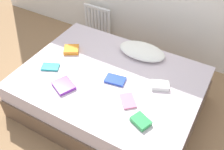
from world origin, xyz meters
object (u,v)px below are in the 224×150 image
Objects in this scene: bed at (110,92)px; textbook_purple at (64,86)px; textbook_teal at (50,67)px; textbook_blue at (115,80)px; pillow at (142,51)px; textbook_orange at (71,50)px; textbook_white at (160,85)px; textbook_green at (141,121)px; radiator at (97,20)px; textbook_pink at (128,101)px.

textbook_purple is at bearing -131.68° from bed.
textbook_blue reaches higher than textbook_teal.
pillow is (0.14, 0.52, 0.31)m from bed.
textbook_orange is 1.18m from textbook_white.
textbook_green is at bearing -33.54° from textbook_teal.
radiator reaches higher than textbook_teal.
radiator is 1.92m from textbook_pink.
textbook_blue reaches higher than textbook_pink.
textbook_orange reaches higher than textbook_blue.
textbook_green is at bearing -47.13° from radiator.
textbook_green reaches higher than textbook_purple.
textbook_green is at bearing -55.92° from textbook_orange.
radiator is at bearing 74.69° from textbook_orange.
textbook_orange reaches higher than textbook_purple.
pillow is 1.02m from textbook_green.
textbook_green is 0.80× the size of textbook_blue.
textbook_teal reaches higher than textbook_pink.
textbook_green is at bearing -47.30° from textbook_blue.
textbook_teal is at bearing -162.30° from bed.
textbook_orange reaches higher than radiator.
textbook_blue is (0.43, 0.35, -0.01)m from textbook_purple.
textbook_pink is (0.34, -0.23, 0.26)m from bed.
textbook_pink reaches higher than bed.
textbook_white is at bearing -45.39° from pillow.
textbook_teal is 1.25m from textbook_white.
textbook_purple is at bearing -149.99° from textbook_blue.
textbook_purple is at bearing -69.65° from radiator.
pillow is at bearing 74.73° from bed.
textbook_blue is at bearing -11.18° from textbook_teal.
textbook_blue is at bearing -50.59° from radiator.
textbook_orange is at bearing 61.44° from textbook_teal.
textbook_blue is at bearing -45.58° from textbook_orange.
bed is at bearing -105.27° from pillow.
textbook_teal is (-0.66, -0.21, 0.26)m from bed.
pillow is at bearing 74.87° from textbook_blue.
textbook_white reaches higher than textbook_teal.
textbook_pink is at bearing -144.03° from textbook_white.
textbook_teal is 0.36m from textbook_purple.
textbook_white is (0.40, -0.41, -0.03)m from pillow.
textbook_pink is 0.91× the size of textbook_purple.
textbook_white reaches higher than textbook_pink.
radiator is 1.29m from pillow.
pillow is 0.78m from textbook_pink.
textbook_purple is 1.01m from textbook_white.
radiator is at bearing 147.64° from pillow.
textbook_orange is at bearing 153.96° from textbook_white.
textbook_green is at bearing -112.00° from textbook_white.
textbook_pink is 1.02× the size of textbook_teal.
textbook_blue is at bearing 174.06° from textbook_white.
textbook_purple is at bearing -159.00° from textbook_green.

